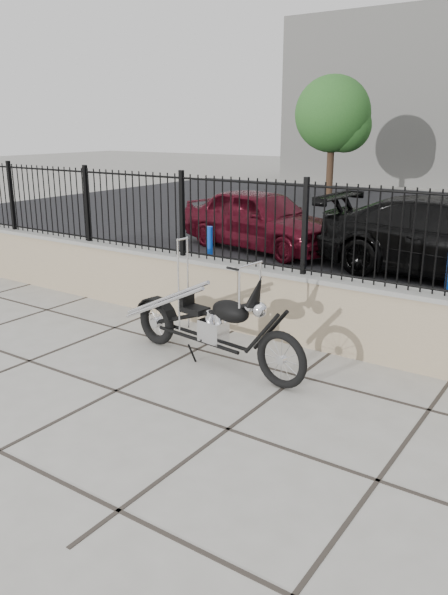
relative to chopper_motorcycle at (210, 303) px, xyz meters
name	(u,v)px	position (x,y,z in m)	size (l,w,h in m)	color
ground_plane	(116,391)	(-0.40, -1.24, -0.77)	(90.00, 90.00, 0.00)	#99968E
parking_lot	(431,230)	(-0.40, 11.26, -0.77)	(30.00, 30.00, 0.00)	black
retaining_wall	(239,297)	(-0.40, 1.26, -0.29)	(14.00, 0.36, 0.96)	gray
iron_fence	(239,221)	(-0.40, 1.26, 0.79)	(14.00, 0.08, 1.20)	black
chopper_motorcycle	(210,303)	(0.00, 0.00, 0.00)	(2.57, 0.45, 1.54)	black
car_red	(262,219)	(-3.01, 6.26, -0.06)	(1.68, 4.19, 1.43)	#4A0A16
bollard_a	(209,255)	(-2.25, 3.12, -0.24)	(0.13, 0.13, 1.05)	#0B4DAA
tree_left	(333,110)	(-5.62, 15.79, 2.59)	(2.84, 2.84, 4.79)	#382619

